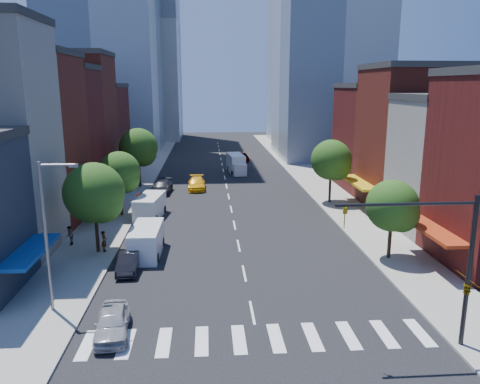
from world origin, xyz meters
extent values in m
plane|color=black|center=(0.00, 0.00, 0.00)|extent=(220.00, 220.00, 0.00)
cube|color=gray|center=(-12.50, 40.00, 0.07)|extent=(5.00, 120.00, 0.15)
cube|color=gray|center=(12.50, 40.00, 0.07)|extent=(5.00, 120.00, 0.15)
cube|color=silver|center=(0.00, -3.00, 0.01)|extent=(19.00, 3.00, 0.01)
cube|color=maroon|center=(-21.00, 20.50, 8.00)|extent=(12.00, 9.00, 16.00)
cube|color=#4E1313|center=(-21.00, 29.00, 7.50)|extent=(12.00, 8.00, 15.00)
cube|color=maroon|center=(-21.00, 37.50, 8.50)|extent=(12.00, 9.00, 17.00)
cube|color=#4E1313|center=(-21.00, 47.00, 6.50)|extent=(12.00, 10.00, 13.00)
cube|color=beige|center=(21.00, 15.00, 6.00)|extent=(12.00, 8.00, 12.00)
cube|color=maroon|center=(21.00, 24.00, 7.50)|extent=(12.00, 10.00, 15.00)
cube|color=#4E1313|center=(21.00, 34.00, 6.50)|extent=(12.00, 10.00, 13.00)
cube|color=#9EA5AD|center=(-18.00, 95.00, 28.00)|extent=(18.00, 18.00, 56.00)
cylinder|color=black|center=(10.50, -4.50, 4.15)|extent=(0.24, 0.24, 8.00)
cylinder|color=black|center=(7.00, -4.50, 7.75)|extent=(7.00, 0.16, 0.16)
imported|color=gold|center=(4.00, -4.50, 7.15)|extent=(0.22, 0.18, 1.10)
imported|color=gold|center=(10.50, -4.50, 3.35)|extent=(0.48, 2.24, 0.90)
cylinder|color=slate|center=(-12.00, 1.00, 4.65)|extent=(0.20, 0.20, 9.00)
cylinder|color=slate|center=(-11.00, 1.00, 8.95)|extent=(2.00, 0.14, 0.14)
cube|color=slate|center=(-10.10, 1.00, 8.90)|extent=(0.50, 0.25, 0.18)
cylinder|color=black|center=(-11.50, 11.00, 2.11)|extent=(0.28, 0.28, 3.92)
sphere|color=#1C4614|center=(-11.50, 11.00, 5.05)|extent=(4.80, 4.80, 4.80)
sphere|color=#1C4614|center=(-10.90, 10.70, 4.35)|extent=(3.36, 3.36, 3.36)
cylinder|color=black|center=(-11.50, 22.00, 1.97)|extent=(0.28, 0.28, 3.64)
sphere|color=#1C4614|center=(-11.50, 22.00, 4.70)|extent=(4.20, 4.20, 4.20)
sphere|color=#1C4614|center=(-10.90, 21.70, 4.05)|extent=(2.94, 2.94, 2.94)
cylinder|color=black|center=(-11.50, 36.00, 2.25)|extent=(0.28, 0.28, 4.20)
sphere|color=#1C4614|center=(-11.50, 36.00, 5.40)|extent=(5.00, 5.00, 5.00)
sphere|color=#1C4614|center=(-10.90, 35.70, 4.65)|extent=(3.50, 3.50, 3.50)
cylinder|color=black|center=(11.50, 8.00, 1.83)|extent=(0.28, 0.28, 3.36)
sphere|color=#1C4614|center=(11.50, 8.00, 4.35)|extent=(4.00, 4.00, 4.00)
sphere|color=#1C4614|center=(12.10, 7.70, 3.75)|extent=(2.80, 2.80, 2.80)
cylinder|color=black|center=(11.50, 26.00, 2.11)|extent=(0.28, 0.28, 3.92)
sphere|color=#1C4614|center=(11.50, 26.00, 5.05)|extent=(4.60, 4.60, 4.60)
sphere|color=#1C4614|center=(12.10, 25.70, 4.35)|extent=(3.22, 3.22, 3.22)
imported|color=#A1A1A5|center=(-7.85, -2.00, 0.75)|extent=(2.21, 4.56, 1.50)
imported|color=black|center=(-8.42, 7.06, 0.68)|extent=(1.56, 4.14, 1.35)
imported|color=#999999|center=(-9.50, 26.38, 0.68)|extent=(2.69, 5.07, 1.36)
imported|color=black|center=(-8.27, 32.47, 0.78)|extent=(2.58, 5.52, 1.56)
cube|color=silver|center=(-7.50, 10.40, 1.16)|extent=(2.34, 5.59, 2.33)
cube|color=black|center=(-7.55, 8.30, 1.49)|extent=(2.07, 1.15, 1.00)
cylinder|color=black|center=(-8.54, 8.54, 0.39)|extent=(0.30, 0.85, 0.84)
cylinder|color=black|center=(-6.55, 8.50, 0.39)|extent=(0.30, 0.85, 0.84)
cylinder|color=black|center=(-8.45, 12.31, 0.39)|extent=(0.30, 0.85, 0.84)
cylinder|color=black|center=(-6.46, 12.26, 0.39)|extent=(0.30, 0.85, 0.84)
cube|color=white|center=(-8.49, 21.30, 1.15)|extent=(2.94, 5.74, 2.31)
cube|color=black|center=(-8.78, 19.23, 1.48)|extent=(2.16, 1.37, 0.99)
cylinder|color=black|center=(-9.72, 19.59, 0.38)|extent=(0.39, 0.86, 0.83)
cylinder|color=black|center=(-7.77, 19.31, 0.38)|extent=(0.39, 0.86, 0.83)
cylinder|color=black|center=(-9.21, 23.29, 0.38)|extent=(0.39, 0.86, 0.83)
cylinder|color=black|center=(-7.25, 23.01, 0.38)|extent=(0.39, 0.86, 0.83)
imported|color=#FFBA0D|center=(-3.97, 34.37, 0.77)|extent=(2.21, 5.33, 1.54)
imported|color=black|center=(2.78, 49.06, 0.82)|extent=(1.97, 5.05, 1.64)
imported|color=#999999|center=(3.74, 57.46, 0.80)|extent=(2.46, 4.89, 1.60)
cube|color=silver|center=(1.90, 46.29, 1.42)|extent=(2.74, 5.95, 2.83)
cube|color=silver|center=(2.27, 42.95, 0.97)|extent=(2.11, 1.80, 1.77)
cylinder|color=black|center=(1.23, 43.55, 0.40)|extent=(0.35, 0.82, 0.80)
cylinder|color=black|center=(3.16, 43.76, 0.40)|extent=(0.35, 0.82, 0.80)
cylinder|color=black|center=(0.79, 47.50, 0.40)|extent=(0.35, 0.82, 0.80)
cylinder|color=black|center=(2.72, 47.72, 0.40)|extent=(0.35, 0.82, 0.80)
imported|color=#999999|center=(-10.97, 10.97, 1.02)|extent=(0.46, 0.66, 1.73)
imported|color=#999999|center=(-14.21, 12.77, 0.98)|extent=(0.78, 0.92, 1.66)
camera|label=1|loc=(-2.56, -25.63, 13.34)|focal=35.00mm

